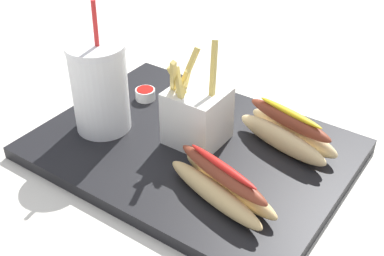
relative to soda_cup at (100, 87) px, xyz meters
The scene contains 7 objects.
ground_plane 0.18m from the soda_cup, 16.11° to the left, with size 2.40×2.40×0.02m, color silver.
food_tray 0.17m from the soda_cup, 16.11° to the left, with size 0.47×0.35×0.02m, color black.
soda_cup is the anchor object (origin of this frame).
fries_basket 0.16m from the soda_cup, 20.70° to the left, with size 0.09×0.09×0.16m.
hot_dog_1 0.30m from the soda_cup, 24.48° to the left, with size 0.17×0.09×0.06m.
hot_dog_2 0.26m from the soda_cup, ahead, with size 0.18×0.10×0.06m.
ketchup_cup_1 0.12m from the soda_cup, 89.82° to the left, with size 0.04×0.04×0.02m.
Camera 1 is at (0.36, -0.52, 0.48)m, focal length 46.86 mm.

